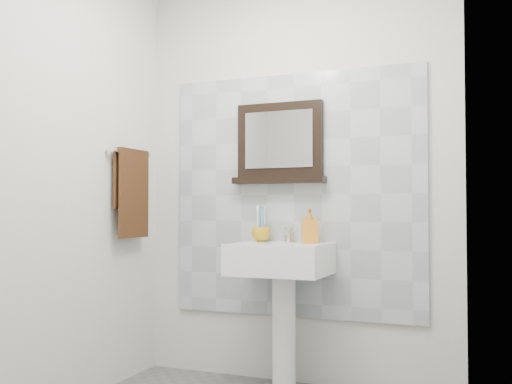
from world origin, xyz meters
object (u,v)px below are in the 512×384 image
at_px(pedestal_sink, 281,275).
at_px(toothbrush_cup, 261,234).
at_px(soap_dispenser, 310,226).
at_px(framed_mirror, 280,145).
at_px(hand_towel, 132,186).

distance_m(pedestal_sink, toothbrush_cup, 0.32).
relative_size(soap_dispenser, framed_mirror, 0.35).
height_order(pedestal_sink, soap_dispenser, soap_dispenser).
xyz_separation_m(soap_dispenser, hand_towel, (-1.08, -0.25, 0.24)).
relative_size(soap_dispenser, hand_towel, 0.37).
height_order(toothbrush_cup, hand_towel, hand_towel).
xyz_separation_m(toothbrush_cup, hand_towel, (-0.75, -0.28, 0.30)).
bearing_deg(pedestal_sink, framed_mirror, 111.96).
distance_m(toothbrush_cup, soap_dispenser, 0.33).
bearing_deg(toothbrush_cup, soap_dispenser, -5.06).
height_order(toothbrush_cup, framed_mirror, framed_mirror).
distance_m(pedestal_sink, framed_mirror, 0.80).
distance_m(toothbrush_cup, framed_mirror, 0.56).
bearing_deg(framed_mirror, toothbrush_cup, -150.17).
xyz_separation_m(toothbrush_cup, soap_dispenser, (0.32, -0.03, 0.06)).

